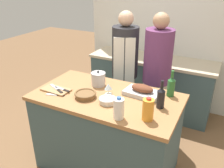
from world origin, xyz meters
name	(u,v)px	position (x,y,z in m)	size (l,w,h in m)	color
ground_plane	(107,165)	(0.00, 0.00, 0.00)	(12.00, 12.00, 0.00)	brown
kitchen_island	(107,133)	(0.00, 0.00, 0.47)	(1.52, 0.83, 0.94)	#3D565B
back_counter	(151,84)	(0.00, 1.50, 0.45)	(1.95, 0.60, 0.89)	#3D565B
back_wall	(161,29)	(0.00, 1.85, 1.27)	(2.45, 0.10, 2.55)	silver
roasting_pan	(142,91)	(0.32, 0.18, 0.98)	(0.38, 0.24, 0.12)	#BCBCC1
wicker_basket	(85,95)	(-0.17, -0.13, 0.97)	(0.22, 0.22, 0.06)	brown
cutting_board	(56,90)	(-0.54, -0.14, 0.95)	(0.32, 0.18, 0.02)	#AD7F51
stock_pot	(98,79)	(-0.20, 0.18, 1.01)	(0.16, 0.16, 0.17)	#B7B7BC
mixing_bowl	(108,100)	(0.08, -0.13, 0.97)	(0.17, 0.17, 0.06)	beige
juice_jug	(148,109)	(0.52, -0.22, 1.04)	(0.10, 0.10, 0.21)	orange
milk_jug	(119,109)	(0.29, -0.32, 1.03)	(0.09, 0.09, 0.20)	white
wine_bottle_green	(161,97)	(0.56, 0.02, 1.04)	(0.07, 0.07, 0.27)	black
wine_bottle_dark	(171,86)	(0.58, 0.30, 1.05)	(0.08, 0.08, 0.28)	#28662D
wine_glass_left	(108,87)	(0.00, 0.04, 1.02)	(0.08, 0.08, 0.12)	silver
knife_chef	(57,89)	(-0.53, -0.14, 0.96)	(0.25, 0.14, 0.01)	#B7B7BC
knife_paring	(63,89)	(-0.47, -0.12, 0.96)	(0.21, 0.06, 0.01)	#B7B7BC
knife_bread	(56,95)	(-0.47, -0.23, 0.94)	(0.20, 0.08, 0.01)	#B7B7BC
condiment_bottle_tall	(152,50)	(-0.05, 1.61, 0.99)	(0.06, 0.06, 0.21)	#234C28
condiment_bottle_short	(122,51)	(-0.46, 1.36, 0.98)	(0.07, 0.07, 0.21)	#332D28
condiment_bottle_extra	(158,54)	(0.07, 1.57, 0.95)	(0.06, 0.06, 0.14)	#234C28
person_cook_aproned	(125,68)	(-0.18, 0.85, 0.92)	(0.36, 0.38, 1.67)	beige
person_cook_guest	(157,73)	(0.27, 0.85, 0.93)	(0.35, 0.35, 1.68)	beige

